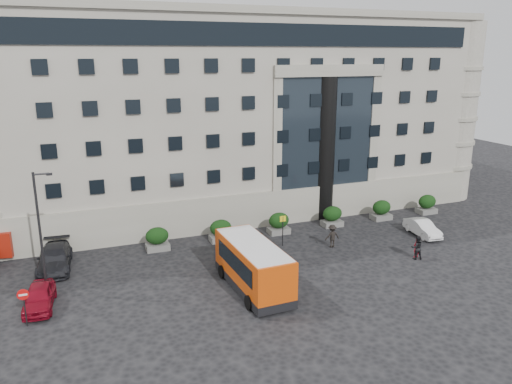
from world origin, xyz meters
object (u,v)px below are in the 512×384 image
(hedge_f, at_px, (427,204))
(no_entry_sign, at_px, (24,300))
(street_lamp, at_px, (41,229))
(bus_stop_sign, at_px, (283,226))
(minibus, at_px, (253,264))
(pedestrian_b, at_px, (417,248))
(hedge_e, at_px, (381,210))
(red_truck, at_px, (5,229))
(parked_car_a, at_px, (39,297))
(hedge_b, at_px, (221,231))
(parked_car_c, at_px, (55,258))
(white_taxi, at_px, (422,228))
(parked_car_b, at_px, (55,263))
(hedge_d, at_px, (332,216))
(pedestrian_a, at_px, (416,248))
(pedestrian_c, at_px, (332,236))
(hedge_c, at_px, (279,223))
(hedge_a, at_px, (157,239))

(hedge_f, xyz_separation_m, no_entry_sign, (-35.00, -8.84, 0.72))
(street_lamp, xyz_separation_m, bus_stop_sign, (17.44, 2.00, -2.64))
(minibus, xyz_separation_m, pedestrian_b, (13.19, 0.23, -0.82))
(hedge_e, height_order, bus_stop_sign, bus_stop_sign)
(red_truck, height_order, parked_car_a, red_truck)
(hedge_b, relative_size, bus_stop_sign, 0.73)
(parked_car_c, height_order, pedestrian_b, pedestrian_b)
(street_lamp, xyz_separation_m, red_truck, (-3.15, 9.56, -2.77))
(red_truck, bearing_deg, pedestrian_b, -14.69)
(hedge_f, distance_m, white_taxi, 6.57)
(minibus, xyz_separation_m, parked_car_b, (-12.09, 7.52, -1.08))
(pedestrian_b, bearing_deg, hedge_d, -59.54)
(white_taxi, bearing_deg, pedestrian_a, -128.50)
(bus_stop_sign, relative_size, no_entry_sign, 1.09)
(bus_stop_sign, height_order, white_taxi, bus_stop_sign)
(no_entry_sign, bearing_deg, pedestrian_c, 11.27)
(pedestrian_a, bearing_deg, parked_car_c, -26.42)
(no_entry_sign, bearing_deg, pedestrian_a, 0.61)
(hedge_c, relative_size, street_lamp, 0.23)
(hedge_f, height_order, pedestrian_c, pedestrian_c)
(minibus, bearing_deg, hedge_a, 114.69)
(bus_stop_sign, bearing_deg, hedge_f, 9.63)
(hedge_e, bearing_deg, minibus, -150.79)
(street_lamp, height_order, bus_stop_sign, street_lamp)
(hedge_b, height_order, red_truck, red_truck)
(minibus, relative_size, white_taxi, 1.92)
(hedge_c, xyz_separation_m, no_entry_sign, (-19.40, -8.84, 0.72))
(hedge_a, distance_m, bus_stop_sign, 9.94)
(minibus, bearing_deg, hedge_e, 27.05)
(minibus, relative_size, parked_car_a, 1.85)
(white_taxi, xyz_separation_m, pedestrian_a, (-3.57, -3.71, 0.11))
(hedge_d, distance_m, red_truck, 27.12)
(hedge_f, bearing_deg, pedestrian_c, -161.04)
(hedge_f, height_order, parked_car_b, hedge_f)
(no_entry_sign, relative_size, pedestrian_c, 1.24)
(hedge_a, relative_size, white_taxi, 0.46)
(hedge_b, relative_size, red_truck, 0.30)
(hedge_c, height_order, bus_stop_sign, bus_stop_sign)
(street_lamp, bearing_deg, hedge_a, 31.16)
(hedge_a, relative_size, hedge_b, 1.00)
(parked_car_c, relative_size, pedestrian_a, 3.56)
(hedge_f, distance_m, bus_stop_sign, 16.76)
(parked_car_b, bearing_deg, minibus, -34.69)
(white_taxi, xyz_separation_m, pedestrian_c, (-8.50, 0.40, 0.28))
(parked_car_a, relative_size, parked_car_b, 1.04)
(street_lamp, height_order, pedestrian_b, street_lamp)
(parked_car_c, xyz_separation_m, pedestrian_a, (25.50, -7.68, -0.03))
(hedge_d, height_order, red_truck, red_truck)
(hedge_a, height_order, minibus, minibus)
(hedge_c, relative_size, no_entry_sign, 0.79)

